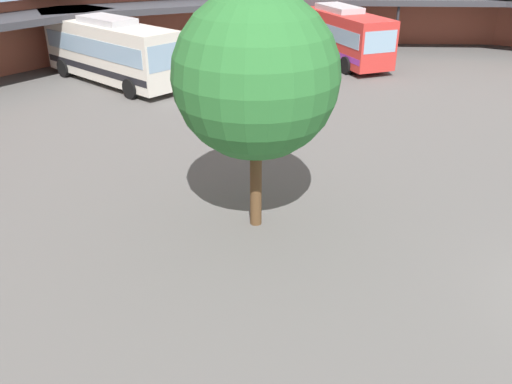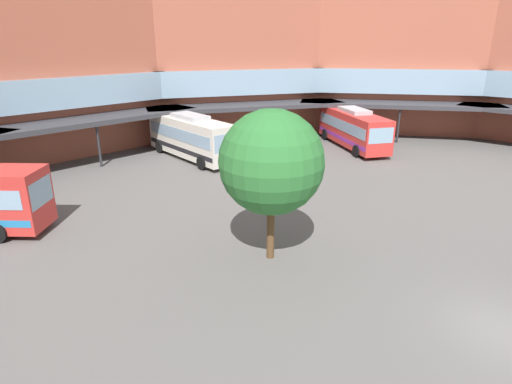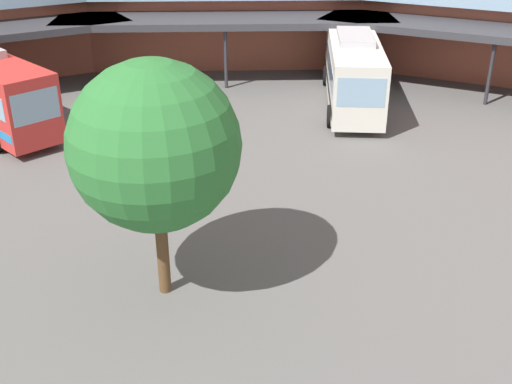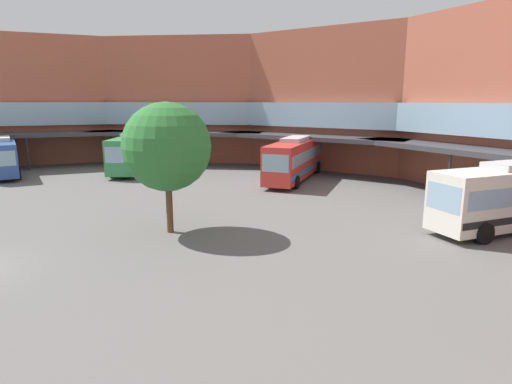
% 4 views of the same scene
% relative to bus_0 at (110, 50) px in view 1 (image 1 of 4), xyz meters
% --- Properties ---
extents(bus_0, '(3.65, 10.53, 3.84)m').
position_rel_bus_0_xyz_m(bus_0, '(0.00, 0.00, 0.00)').
color(bus_0, silver).
rests_on(bus_0, ground).
extents(bus_2, '(7.71, 10.24, 3.72)m').
position_rel_bus_0_xyz_m(bus_2, '(13.28, -7.80, -0.06)').
color(bus_2, red).
rests_on(bus_2, ground).
extents(plaza_tree, '(4.74, 4.74, 7.09)m').
position_rel_bus_0_xyz_m(plaza_tree, '(-8.53, -17.05, 2.76)').
color(plaza_tree, brown).
rests_on(plaza_tree, ground).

